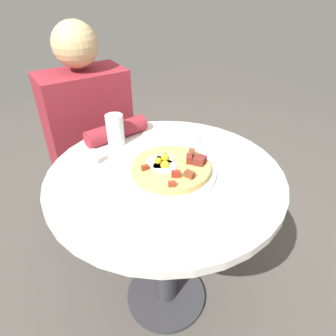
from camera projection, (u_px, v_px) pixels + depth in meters
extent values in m
plane|color=#4C4742|center=(166.00, 296.00, 1.44)|extent=(6.00, 6.00, 0.00)
cylinder|color=silver|center=(165.00, 176.00, 1.04)|extent=(0.81, 0.81, 0.03)
cylinder|color=#333338|center=(166.00, 247.00, 1.24)|extent=(0.10, 0.10, 0.69)
cylinder|color=#333338|center=(166.00, 294.00, 1.43)|extent=(0.36, 0.36, 0.02)
cube|color=#2D2D33|center=(100.00, 197.00, 1.70)|extent=(0.32, 0.28, 0.45)
cube|color=maroon|center=(88.00, 122.00, 1.44)|extent=(0.38, 0.22, 0.48)
sphere|color=tan|center=(75.00, 44.00, 1.24)|extent=(0.19, 0.19, 0.19)
cylinder|color=maroon|center=(117.00, 131.00, 1.22)|extent=(0.27, 0.10, 0.07)
cylinder|color=silver|center=(171.00, 172.00, 1.02)|extent=(0.31, 0.31, 0.01)
cylinder|color=tan|center=(171.00, 168.00, 1.01)|extent=(0.27, 0.27, 0.02)
cylinder|color=white|center=(165.00, 167.00, 0.99)|extent=(0.08, 0.08, 0.01)
sphere|color=yellow|center=(165.00, 165.00, 0.99)|extent=(0.03, 0.03, 0.03)
cylinder|color=white|center=(158.00, 163.00, 1.01)|extent=(0.08, 0.08, 0.01)
sphere|color=yellow|center=(158.00, 161.00, 1.01)|extent=(0.02, 0.02, 0.02)
cylinder|color=white|center=(165.00, 159.00, 1.03)|extent=(0.06, 0.06, 0.01)
sphere|color=yellow|center=(165.00, 158.00, 1.03)|extent=(0.03, 0.03, 0.03)
cube|color=brown|center=(190.00, 174.00, 0.94)|extent=(0.03, 0.03, 0.02)
cube|color=maroon|center=(198.00, 162.00, 1.00)|extent=(0.04, 0.04, 0.03)
cube|color=maroon|center=(176.00, 174.00, 0.95)|extent=(0.03, 0.03, 0.02)
cube|color=maroon|center=(145.00, 168.00, 0.98)|extent=(0.02, 0.01, 0.02)
cube|color=maroon|center=(201.00, 159.00, 1.02)|extent=(0.03, 0.04, 0.02)
cube|color=brown|center=(191.00, 154.00, 1.04)|extent=(0.04, 0.04, 0.02)
cube|color=maroon|center=(172.00, 184.00, 0.91)|extent=(0.03, 0.02, 0.02)
cube|color=maroon|center=(189.00, 159.00, 1.02)|extent=(0.04, 0.04, 0.02)
cube|color=#387F2D|center=(165.00, 153.00, 1.07)|extent=(0.01, 0.00, 0.00)
cube|color=#387F2D|center=(173.00, 168.00, 0.99)|extent=(0.00, 0.01, 0.00)
cube|color=#387F2D|center=(189.00, 152.00, 1.07)|extent=(0.01, 0.01, 0.00)
cube|color=#387F2D|center=(183.00, 176.00, 0.95)|extent=(0.01, 0.01, 0.00)
cube|color=#387F2D|center=(189.00, 172.00, 0.97)|extent=(0.01, 0.01, 0.00)
cylinder|color=white|center=(181.00, 137.00, 1.23)|extent=(0.16, 0.16, 0.01)
cube|color=white|center=(252.00, 178.00, 1.00)|extent=(0.19, 0.17, 0.00)
cube|color=silver|center=(248.00, 175.00, 1.01)|extent=(0.18, 0.05, 0.00)
cube|color=silver|center=(257.00, 180.00, 0.99)|extent=(0.18, 0.05, 0.00)
cylinder|color=silver|center=(115.00, 130.00, 1.16)|extent=(0.07, 0.07, 0.12)
cylinder|color=white|center=(94.00, 157.00, 1.06)|extent=(0.03, 0.03, 0.06)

